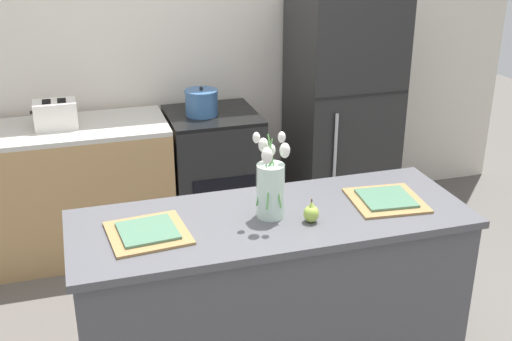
{
  "coord_description": "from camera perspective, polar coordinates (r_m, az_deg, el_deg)",
  "views": [
    {
      "loc": [
        -0.82,
        -2.44,
        2.19
      ],
      "look_at": [
        0.0,
        0.25,
        1.03
      ],
      "focal_mm": 45.0,
      "sensor_mm": 36.0,
      "label": 1
    }
  ],
  "objects": [
    {
      "name": "back_counter",
      "position": [
        4.41,
        -18.62,
        -2.06
      ],
      "size": [
        1.68,
        0.6,
        0.9
      ],
      "color": "tan",
      "rests_on": "ground_plane"
    },
    {
      "name": "plate_setting_left",
      "position": [
        2.75,
        -9.59,
        -5.44
      ],
      "size": [
        0.35,
        0.35,
        0.02
      ],
      "color": "olive",
      "rests_on": "kitchen_island"
    },
    {
      "name": "cooking_pot",
      "position": [
        4.29,
        -4.86,
        6.04
      ],
      "size": [
        0.22,
        0.22,
        0.19
      ],
      "color": "#386093",
      "rests_on": "stove_range"
    },
    {
      "name": "pear_figurine",
      "position": [
        2.81,
        4.93,
        -3.77
      ],
      "size": [
        0.07,
        0.07,
        0.11
      ],
      "color": "#9EBC47",
      "rests_on": "kitchen_island"
    },
    {
      "name": "refrigerator",
      "position": [
        4.65,
        7.6,
        5.29
      ],
      "size": [
        0.68,
        0.67,
        1.66
      ],
      "color": "black",
      "rests_on": "ground_plane"
    },
    {
      "name": "kitchen_island",
      "position": [
        3.1,
        1.37,
        -11.54
      ],
      "size": [
        1.8,
        0.66,
        0.91
      ],
      "color": "#4C4C51",
      "rests_on": "ground_plane"
    },
    {
      "name": "toaster",
      "position": [
        4.22,
        -17.39,
        4.79
      ],
      "size": [
        0.28,
        0.18,
        0.17
      ],
      "color": "silver",
      "rests_on": "back_counter"
    },
    {
      "name": "stove_range",
      "position": [
        4.49,
        -3.78,
        -0.38
      ],
      "size": [
        0.6,
        0.61,
        0.9
      ],
      "color": "black",
      "rests_on": "ground_plane"
    },
    {
      "name": "flower_vase",
      "position": [
        2.8,
        1.33,
        -1.33
      ],
      "size": [
        0.17,
        0.17,
        0.42
      ],
      "color": "silver",
      "rests_on": "kitchen_island"
    },
    {
      "name": "back_wall",
      "position": [
        4.59,
        -6.49,
        11.81
      ],
      "size": [
        5.2,
        0.08,
        2.7
      ],
      "color": "silver",
      "rests_on": "ground_plane"
    },
    {
      "name": "plate_setting_right",
      "position": [
        3.06,
        11.5,
        -2.55
      ],
      "size": [
        0.35,
        0.35,
        0.02
      ],
      "color": "olive",
      "rests_on": "kitchen_island"
    }
  ]
}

